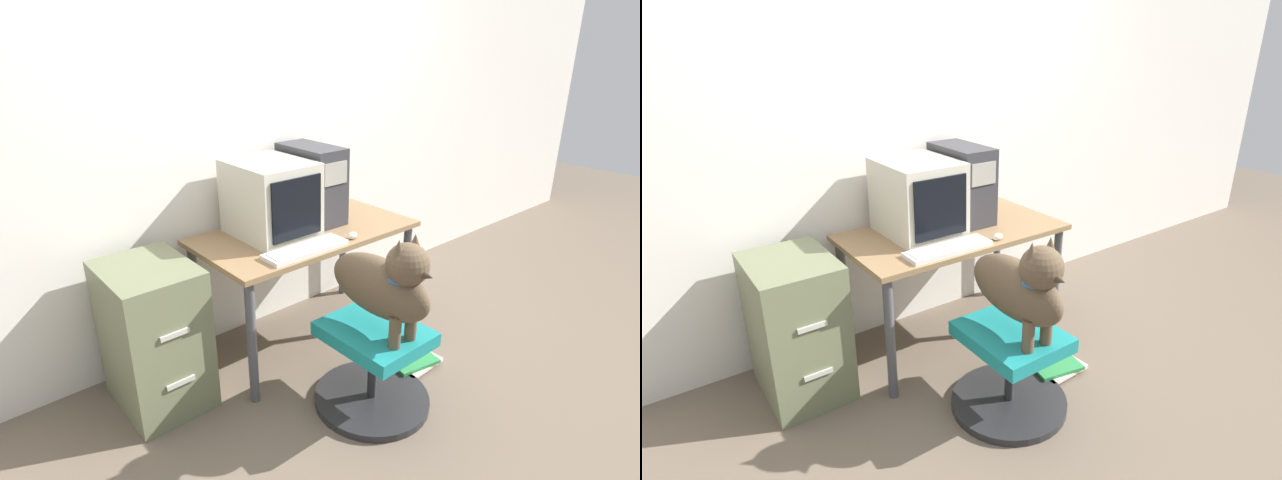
{
  "view_description": "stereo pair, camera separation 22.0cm",
  "coord_description": "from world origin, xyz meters",
  "views": [
    {
      "loc": [
        -1.7,
        -1.76,
        1.74
      ],
      "look_at": [
        -0.16,
        0.03,
        0.79
      ],
      "focal_mm": 28.0,
      "sensor_mm": 36.0,
      "label": 1
    },
    {
      "loc": [
        -1.52,
        -1.9,
        1.74
      ],
      "look_at": [
        -0.16,
        0.03,
        0.79
      ],
      "focal_mm": 28.0,
      "sensor_mm": 36.0,
      "label": 2
    }
  ],
  "objects": [
    {
      "name": "filing_cabinet",
      "position": [
        -0.94,
        0.38,
        0.38
      ],
      "size": [
        0.4,
        0.52,
        0.75
      ],
      "color": "#6B7251",
      "rests_on": "ground_plane"
    },
    {
      "name": "keyboard",
      "position": [
        -0.2,
        0.09,
        0.73
      ],
      "size": [
        0.48,
        0.15,
        0.03
      ],
      "color": "silver",
      "rests_on": "desk"
    },
    {
      "name": "office_chair",
      "position": [
        -0.13,
        -0.35,
        0.21
      ],
      "size": [
        0.59,
        0.59,
        0.44
      ],
      "color": "#262628",
      "rests_on": "ground_plane"
    },
    {
      "name": "computer_mouse",
      "position": [
        0.11,
        0.06,
        0.74
      ],
      "size": [
        0.07,
        0.05,
        0.04
      ],
      "color": "beige",
      "rests_on": "desk"
    },
    {
      "name": "desk",
      "position": [
        0.0,
        0.34,
        0.63
      ],
      "size": [
        1.26,
        0.68,
        0.72
      ],
      "color": "olive",
      "rests_on": "ground_plane"
    },
    {
      "name": "crt_monitor",
      "position": [
        -0.18,
        0.41,
        0.93
      ],
      "size": [
        0.39,
        0.47,
        0.42
      ],
      "color": "beige",
      "rests_on": "desk"
    },
    {
      "name": "pc_tower",
      "position": [
        0.15,
        0.46,
        0.95
      ],
      "size": [
        0.22,
        0.43,
        0.45
      ],
      "color": "#333338",
      "rests_on": "desk"
    },
    {
      "name": "wall_back",
      "position": [
        0.0,
        0.74,
        1.3
      ],
      "size": [
        8.0,
        0.05,
        2.6
      ],
      "color": "white",
      "rests_on": "ground_plane"
    },
    {
      "name": "dog",
      "position": [
        -0.13,
        -0.4,
        0.71
      ],
      "size": [
        0.2,
        0.59,
        0.52
      ],
      "color": "brown",
      "rests_on": "office_chair"
    },
    {
      "name": "book_stack_floor",
      "position": [
        0.27,
        -0.3,
        0.03
      ],
      "size": [
        0.31,
        0.25,
        0.06
      ],
      "color": "silver",
      "rests_on": "ground_plane"
    },
    {
      "name": "ground_plane",
      "position": [
        0.0,
        0.0,
        0.0
      ],
      "size": [
        12.0,
        12.0,
        0.0
      ],
      "primitive_type": "plane",
      "color": "#6B5B4C"
    }
  ]
}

